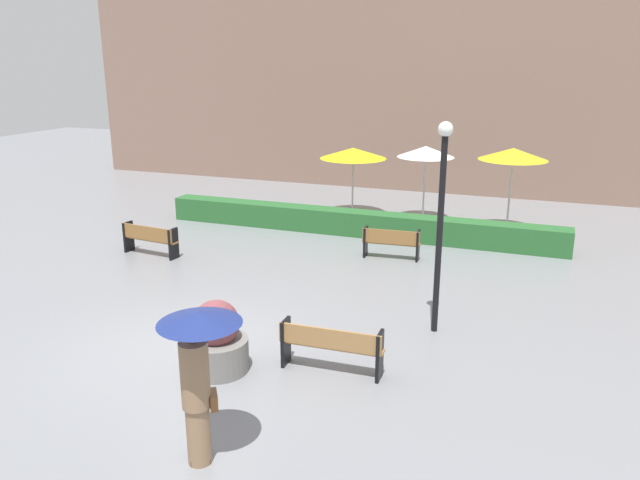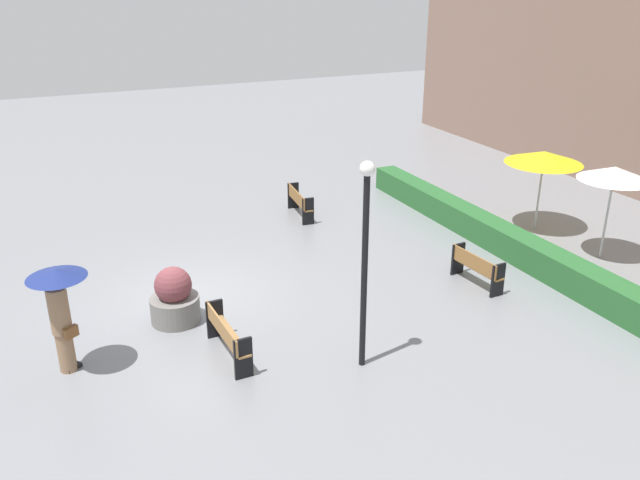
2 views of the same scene
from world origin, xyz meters
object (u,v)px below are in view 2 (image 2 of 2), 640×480
Objects in this scene: pedestrian_with_umbrella at (59,304)px; bench_far_left at (299,201)px; planter_pot at (174,299)px; lamp_post at (365,247)px; patio_umbrella_yellow at (544,157)px; bench_near_right at (226,334)px; bench_back_row at (476,267)px; patio_umbrella_white at (615,174)px.

bench_far_left is at bearing 129.38° from pedestrian_with_umbrella.
bench_far_left is 1.36× the size of planter_pot.
lamp_post is at bearing 41.97° from planter_pot.
patio_umbrella_yellow is (-2.14, 13.42, 0.73)m from pedestrian_with_umbrella.
planter_pot reaches higher than bench_near_right.
bench_back_row is 0.72× the size of pedestrian_with_umbrella.
patio_umbrella_yellow is (-2.93, 10.50, 1.68)m from bench_near_right.
planter_pot is at bearing -138.03° from lamp_post.
lamp_post reaches higher than bench_back_row.
lamp_post is 1.63× the size of patio_umbrella_white.
bench_near_right is 10.80m from patio_umbrella_white.
bench_back_row is at bearing 79.58° from planter_pot.
pedestrian_with_umbrella is (6.07, -7.40, 0.96)m from bench_far_left.
lamp_post is (8.24, -2.17, 2.01)m from bench_far_left.
patio_umbrella_yellow is at bearing -176.97° from patio_umbrella_white.
bench_far_left is 7.39m from patio_umbrella_yellow.
pedestrian_with_umbrella is at bearing -50.62° from bench_far_left.
bench_back_row is at bearing 114.86° from lamp_post.
pedestrian_with_umbrella is at bearing -64.93° from planter_pot.
bench_far_left reaches higher than bench_near_right.
bench_far_left is at bearing -123.22° from patio_umbrella_yellow.
lamp_post reaches higher than patio_umbrella_white.
pedestrian_with_umbrella reaches higher than bench_near_right.
bench_back_row is at bearing 17.80° from bench_far_left.
bench_near_right is at bearing -120.63° from lamp_post.
planter_pot is 11.45m from patio_umbrella_white.
patio_umbrella_white is (0.27, 13.54, 0.88)m from pedestrian_with_umbrella.
pedestrian_with_umbrella is 13.61m from patio_umbrella_yellow.
patio_umbrella_yellow is (3.94, 6.02, 1.69)m from bench_far_left.
patio_umbrella_yellow is at bearing 120.57° from bench_back_row.
lamp_post is (2.16, 5.24, 1.05)m from pedestrian_with_umbrella.
lamp_post is 1.74× the size of patio_umbrella_yellow.
pedestrian_with_umbrella reaches higher than bench_far_left.
bench_near_right is 1.42× the size of planter_pot.
patio_umbrella_white is at bearing 44.09° from bench_far_left.
bench_back_row is at bearing -59.43° from patio_umbrella_yellow.
patio_umbrella_yellow is at bearing 105.57° from bench_near_right.
bench_near_right is 0.77× the size of patio_umbrella_yellow.
patio_umbrella_yellow reaches higher than bench_back_row.
bench_near_right is 0.44× the size of lamp_post.
bench_near_right is 0.72× the size of patio_umbrella_white.
bench_near_right is 0.84× the size of pedestrian_with_umbrella.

